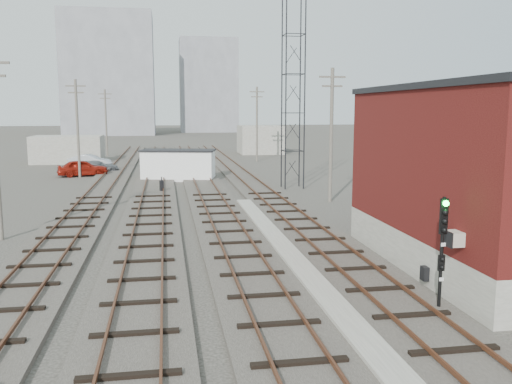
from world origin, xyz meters
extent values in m
plane|color=#282621|center=(0.00, 60.00, 0.00)|extent=(320.00, 320.00, 0.00)
cube|color=#332D28|center=(2.50, 39.00, 0.10)|extent=(3.20, 90.00, 0.20)
cube|color=#4C2816|center=(1.78, 39.00, 0.33)|extent=(0.07, 90.00, 0.12)
cube|color=#4C2816|center=(3.22, 39.00, 0.33)|extent=(0.07, 90.00, 0.12)
cube|color=#332D28|center=(-1.50, 39.00, 0.10)|extent=(3.20, 90.00, 0.20)
cube|color=#4C2816|center=(-2.22, 39.00, 0.33)|extent=(0.07, 90.00, 0.12)
cube|color=#4C2816|center=(-0.78, 39.00, 0.33)|extent=(0.07, 90.00, 0.12)
cube|color=#332D28|center=(-5.50, 39.00, 0.10)|extent=(3.20, 90.00, 0.20)
cube|color=#4C2816|center=(-6.22, 39.00, 0.33)|extent=(0.07, 90.00, 0.12)
cube|color=#4C2816|center=(-4.78, 39.00, 0.33)|extent=(0.07, 90.00, 0.12)
cube|color=#332D28|center=(-9.50, 39.00, 0.10)|extent=(3.20, 90.00, 0.20)
cube|color=#4C2816|center=(-10.22, 39.00, 0.33)|extent=(0.07, 90.00, 0.12)
cube|color=#4C2816|center=(-8.78, 39.00, 0.33)|extent=(0.07, 90.00, 0.12)
cube|color=gray|center=(0.50, 14.00, 0.13)|extent=(0.90, 28.00, 0.26)
cube|color=gray|center=(7.50, 12.00, 0.75)|extent=(6.00, 12.00, 1.50)
cube|color=#5F1A16|center=(7.50, 12.00, 4.25)|extent=(6.00, 12.00, 5.50)
cube|color=black|center=(7.50, 12.00, 7.10)|extent=(6.20, 12.20, 0.25)
cube|color=beige|center=(4.28, 8.00, 2.25)|extent=(0.45, 0.62, 0.45)
cube|color=black|center=(4.40, 10.00, 0.50)|extent=(0.20, 0.35, 0.50)
cylinder|color=black|center=(4.75, 34.25, 7.50)|extent=(0.10, 0.10, 15.00)
cylinder|color=black|center=(6.25, 34.25, 7.50)|extent=(0.10, 0.10, 15.00)
cylinder|color=black|center=(4.75, 35.75, 7.50)|extent=(0.10, 0.10, 15.00)
cylinder|color=black|center=(6.25, 35.75, 7.50)|extent=(0.10, 0.10, 15.00)
cylinder|color=#595147|center=(-12.50, 45.00, 4.50)|extent=(0.24, 0.24, 9.00)
cube|color=#595147|center=(-12.50, 45.00, 8.40)|extent=(1.80, 0.12, 0.12)
cube|color=#595147|center=(-12.50, 45.00, 7.80)|extent=(1.40, 0.12, 0.12)
cylinder|color=#595147|center=(-12.50, 70.00, 4.50)|extent=(0.24, 0.24, 9.00)
cube|color=#595147|center=(-12.50, 70.00, 8.40)|extent=(1.80, 0.12, 0.12)
cube|color=#595147|center=(-12.50, 70.00, 7.80)|extent=(1.40, 0.12, 0.12)
cylinder|color=#595147|center=(6.50, 28.00, 4.50)|extent=(0.24, 0.24, 9.00)
cube|color=#595147|center=(6.50, 28.00, 8.40)|extent=(1.80, 0.12, 0.12)
cube|color=#595147|center=(6.50, 28.00, 7.80)|extent=(1.40, 0.12, 0.12)
cylinder|color=#595147|center=(6.50, 58.00, 4.50)|extent=(0.24, 0.24, 9.00)
cube|color=#595147|center=(6.50, 58.00, 8.40)|extent=(1.80, 0.12, 0.12)
cube|color=#595147|center=(6.50, 58.00, 7.80)|extent=(1.40, 0.12, 0.12)
cube|color=gray|center=(-18.00, 135.00, 15.00)|extent=(22.00, 14.00, 30.00)
cube|color=gray|center=(8.00, 150.00, 13.00)|extent=(16.00, 12.00, 26.00)
cube|color=gray|center=(-16.00, 60.00, 1.60)|extent=(8.00, 5.00, 3.20)
cube|color=gray|center=(9.00, 70.00, 2.00)|extent=(6.00, 6.00, 4.00)
cube|color=gray|center=(3.70, 7.64, 0.05)|extent=(0.40, 0.40, 0.10)
cylinder|color=black|center=(3.70, 7.64, 1.82)|extent=(0.11, 0.11, 3.64)
cube|color=black|center=(3.70, 7.62, 3.05)|extent=(0.24, 0.10, 1.09)
sphere|color=#0CE533|center=(3.70, 7.53, 3.46)|extent=(0.18, 0.18, 0.18)
sphere|color=black|center=(3.70, 7.53, 3.19)|extent=(0.18, 0.18, 0.18)
sphere|color=black|center=(3.70, 7.53, 2.91)|extent=(0.18, 0.18, 0.18)
sphere|color=black|center=(3.70, 7.53, 2.64)|extent=(0.18, 0.18, 0.18)
cube|color=black|center=(3.70, 7.62, 1.59)|extent=(0.20, 0.09, 0.50)
cube|color=white|center=(3.70, 7.56, 2.18)|extent=(0.15, 0.02, 0.11)
cube|color=white|center=(3.70, 7.56, 1.09)|extent=(0.15, 0.02, 0.11)
cube|color=black|center=(-4.90, 33.74, 0.54)|extent=(0.33, 0.33, 0.89)
cylinder|color=black|center=(-4.90, 33.74, 1.12)|extent=(0.07, 0.07, 0.27)
cube|color=white|center=(-3.43, 41.44, 1.31)|extent=(6.70, 3.91, 2.62)
cube|color=black|center=(-3.43, 41.44, 2.67)|extent=(6.95, 4.16, 0.13)
imported|color=maroon|center=(-12.36, 45.89, 0.79)|extent=(4.93, 2.90, 1.58)
imported|color=#B6B9BF|center=(-12.62, 53.09, 0.74)|extent=(4.74, 2.58, 1.48)
imported|color=slate|center=(-11.33, 48.65, 0.61)|extent=(4.49, 2.68, 1.22)
camera|label=1|loc=(-4.56, -7.27, 6.23)|focal=38.00mm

